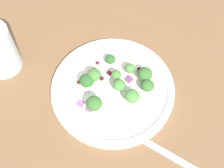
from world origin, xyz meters
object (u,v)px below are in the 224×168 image
Objects in this scene: broccoli_floret_2 at (145,74)px; fork at (164,152)px; broccoli_floret_0 at (132,96)px; plate at (112,89)px; broccoli_floret_1 at (110,59)px.

fork is at bearing 177.70° from broccoli_floret_2.
broccoli_floret_2 is at bearing -43.11° from broccoli_floret_0.
fork is at bearing -157.10° from plate.
broccoli_floret_0 is at bearing -141.31° from plate.
broccoli_floret_0 is at bearing -168.62° from broccoli_floret_1.
broccoli_floret_0 is 9.78cm from broccoli_floret_1.
fork is at bearing -165.92° from broccoli_floret_1.
broccoli_floret_0 is 1.30× the size of broccoli_floret_1.
broccoli_floret_1 reaches higher than plate.
broccoli_floret_0 is 0.20× the size of fork.
broccoli_floret_2 is at bearing -2.30° from fork.
broccoli_floret_2 reaches higher than plate.
broccoli_floret_0 is 0.95× the size of broccoli_floret_2.
plate is 15.97cm from fork.
fork is (-10.98, -3.23, -2.92)cm from broccoli_floret_0.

